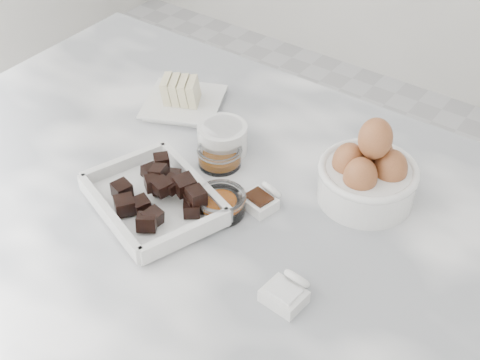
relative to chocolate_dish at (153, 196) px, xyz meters
The scene contains 9 objects.
marble_slab 0.11m from the chocolate_dish, 39.51° to the left, with size 1.20×0.80×0.04m, color white.
chocolate_dish is the anchor object (origin of this frame).
butter_plate 0.29m from the chocolate_dish, 120.32° to the left, with size 0.18×0.18×0.06m.
sugar_ramekin 0.18m from the chocolate_dish, 90.26° to the left, with size 0.09×0.09×0.05m.
egg_bowl 0.33m from the chocolate_dish, 39.70° to the left, with size 0.16×0.16×0.15m.
honey_bowl 0.15m from the chocolate_dish, 83.48° to the left, with size 0.08×0.08×0.03m.
zest_bowl 0.10m from the chocolate_dish, 30.42° to the left, with size 0.08×0.08×0.04m.
vanilla_spoon 0.17m from the chocolate_dish, 37.56° to the left, with size 0.06×0.07×0.04m.
salt_spoon 0.27m from the chocolate_dish, ahead, with size 0.06×0.07×0.04m.
Camera 1 is at (0.48, -0.61, 1.65)m, focal length 50.00 mm.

